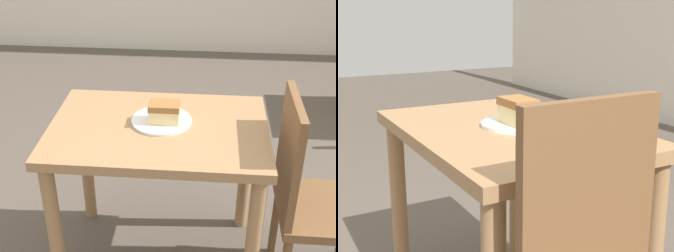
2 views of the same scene
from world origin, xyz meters
The scene contains 3 objects.
dining_table_near centered at (-0.10, 0.18, 0.59)m, with size 0.90×0.63×0.72m.
plate centered at (-0.09, 0.21, 0.73)m, with size 0.25×0.25×0.01m.
cake_slice centered at (-0.07, 0.20, 0.78)m, with size 0.13×0.09×0.08m.
Camera 2 is at (1.18, -0.54, 1.08)m, focal length 50.00 mm.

